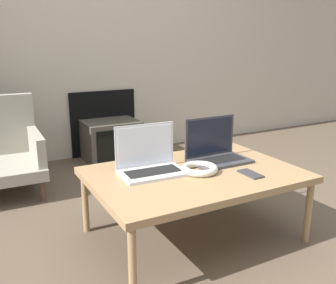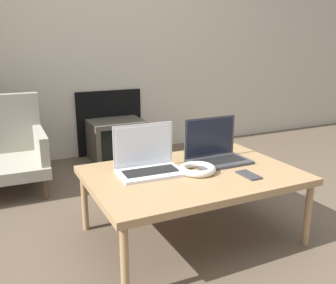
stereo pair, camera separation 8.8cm
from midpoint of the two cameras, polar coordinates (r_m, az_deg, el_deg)
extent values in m
plane|color=brown|center=(1.96, 7.29, -17.70)|extent=(14.00, 14.00, 0.00)
cube|color=#B7AD99|center=(3.57, -12.90, 18.66)|extent=(7.00, 0.06, 2.60)
cube|color=black|center=(3.62, -10.49, 2.88)|extent=(0.63, 0.03, 0.61)
cube|color=#9E7A51|center=(2.02, 2.79, -5.03)|extent=(1.10, 0.76, 0.04)
cylinder|color=#9E7A51|center=(1.63, -7.08, -18.01)|extent=(0.04, 0.04, 0.35)
cylinder|color=#9E7A51|center=(2.16, 19.49, -10.06)|extent=(0.04, 0.04, 0.35)
cylinder|color=#9E7A51|center=(2.20, -13.63, -9.05)|extent=(0.04, 0.04, 0.35)
cylinder|color=#9E7A51|center=(2.62, 8.52, -4.82)|extent=(0.04, 0.04, 0.35)
cube|color=silver|center=(1.97, -3.60, -4.72)|extent=(0.35, 0.24, 0.02)
cube|color=black|center=(1.97, -3.60, -4.48)|extent=(0.29, 0.13, 0.00)
cube|color=silver|center=(2.03, -4.79, -0.48)|extent=(0.34, 0.02, 0.23)
cube|color=white|center=(2.02, -4.74, -0.51)|extent=(0.31, 0.02, 0.21)
cube|color=#38383D|center=(2.17, 6.72, -2.88)|extent=(0.34, 0.22, 0.02)
cube|color=black|center=(2.17, 6.73, -2.65)|extent=(0.29, 0.12, 0.00)
cube|color=#38383D|center=(2.22, 5.25, 0.91)|extent=(0.34, 0.01, 0.23)
cube|color=black|center=(2.22, 5.32, 0.89)|extent=(0.31, 0.00, 0.21)
torus|color=beige|center=(2.00, 3.56, -4.10)|extent=(0.20, 0.20, 0.04)
cube|color=#333338|center=(2.00, 11.23, -4.79)|extent=(0.07, 0.14, 0.01)
cube|color=#4C473D|center=(3.47, -9.36, 0.26)|extent=(0.48, 0.38, 0.36)
cube|color=black|center=(3.29, -8.25, -0.50)|extent=(0.40, 0.01, 0.28)
cube|color=gray|center=(2.88, -20.29, -0.46)|extent=(0.07, 0.55, 0.20)
cylinder|color=#4C3828|center=(2.72, -19.43, -6.96)|extent=(0.04, 0.04, 0.15)
cylinder|color=#4C3828|center=(3.20, -20.93, -3.80)|extent=(0.04, 0.04, 0.15)
camera|label=1|loc=(0.04, -91.13, -0.31)|focal=40.00mm
camera|label=2|loc=(0.04, 88.87, 0.31)|focal=40.00mm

